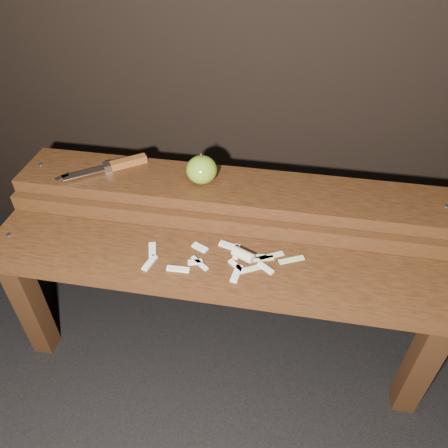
% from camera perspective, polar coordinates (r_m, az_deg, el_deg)
% --- Properties ---
extents(ground, '(60.00, 60.00, 0.00)m').
position_cam_1_polar(ground, '(1.44, -0.43, -15.31)').
color(ground, black).
extents(bench_front_tier, '(1.20, 0.20, 0.42)m').
position_cam_1_polar(bench_front_tier, '(1.12, -1.09, -7.72)').
color(bench_front_tier, black).
rests_on(bench_front_tier, ground).
extents(bench_rear_tier, '(1.20, 0.21, 0.50)m').
position_cam_1_polar(bench_rear_tier, '(1.24, 0.85, 1.86)').
color(bench_rear_tier, black).
rests_on(bench_rear_tier, ground).
extents(apple, '(0.08, 0.08, 0.09)m').
position_cam_1_polar(apple, '(1.19, -2.94, 7.09)').
color(apple, olive).
rests_on(apple, bench_rear_tier).
extents(knife, '(0.22, 0.17, 0.02)m').
position_cam_1_polar(knife, '(1.29, -13.79, 7.52)').
color(knife, brown).
rests_on(knife, bench_rear_tier).
extents(apple_scraps, '(0.40, 0.14, 0.03)m').
position_cam_1_polar(apple_scraps, '(1.08, 0.72, -4.45)').
color(apple_scraps, beige).
rests_on(apple_scraps, bench_front_tier).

